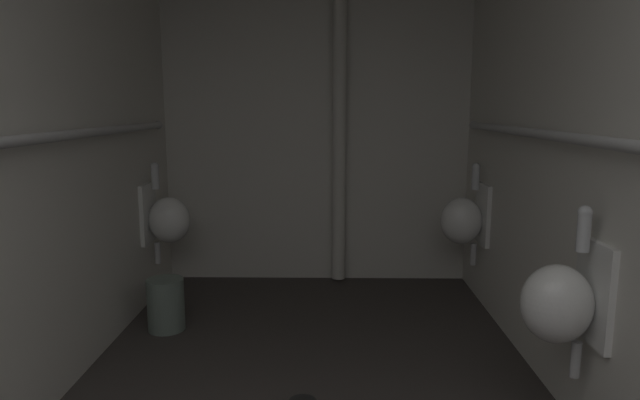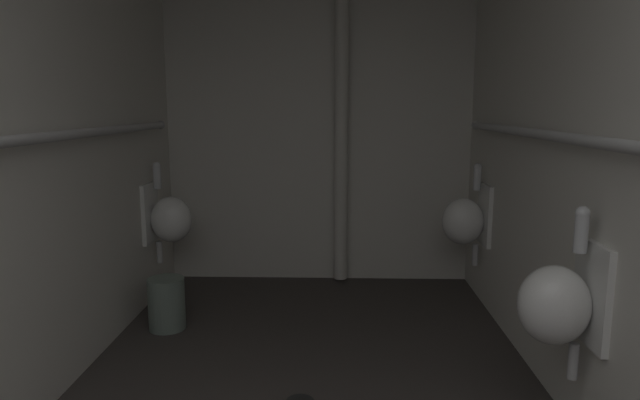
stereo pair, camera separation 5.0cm
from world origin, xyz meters
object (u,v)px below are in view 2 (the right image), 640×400
Objects in this scene: urinal_right_far at (466,220)px; standpipe_back_wall at (341,125)px; urinal_left_mid at (168,218)px; waste_bin at (167,304)px; urinal_right_mid at (559,303)px.

urinal_right_far is 1.23m from standpipe_back_wall.
urinal_left_mid is 1.52m from standpipe_back_wall.
standpipe_back_wall is at bearing 42.20° from waste_bin.
waste_bin is (-1.14, -1.04, -1.13)m from standpipe_back_wall.
urinal_right_far is 2.22× the size of waste_bin.
standpipe_back_wall is (1.28, 0.50, 0.67)m from urinal_left_mid.
urinal_right_far is 0.30× the size of standpipe_back_wall.
standpipe_back_wall is at bearing 151.42° from urinal_right_far.
standpipe_back_wall is at bearing 21.21° from urinal_left_mid.
urinal_right_mid is 2.41m from waste_bin.
urinal_right_far is 2.17m from waste_bin.
standpipe_back_wall reaches higher than waste_bin.
urinal_right_mid is at bearing -29.77° from waste_bin.
urinal_right_far is at bearing -28.58° from standpipe_back_wall.
urinal_left_mid is at bearing 141.85° from urinal_right_mid.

